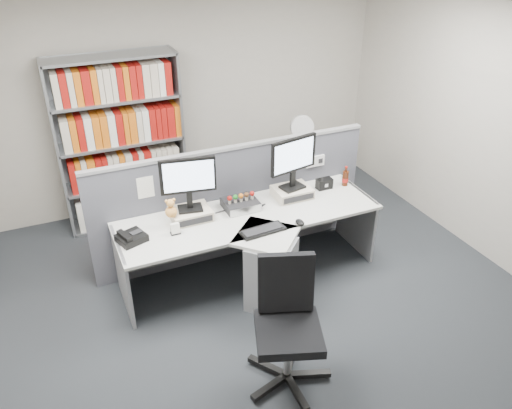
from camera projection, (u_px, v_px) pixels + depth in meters
name	position (u px, v px, depth m)	size (l,w,h in m)	color
ground	(284.00, 323.00, 4.74)	(5.50, 5.50, 0.00)	#2E3236
room_shell	(291.00, 143.00, 3.86)	(5.04, 5.54, 2.72)	#B4ADA1
partition	(233.00, 201.00, 5.42)	(3.00, 0.08, 1.27)	#52535D
desk	(258.00, 248.00, 4.99)	(2.60, 1.20, 0.72)	silver
monitor_riser_left	(191.00, 214.00, 4.95)	(0.38, 0.31, 0.10)	beige
monitor_riser_right	(292.00, 192.00, 5.33)	(0.38, 0.31, 0.10)	beige
monitor_left	(188.00, 180.00, 4.77)	(0.52, 0.21, 0.53)	black
monitor_right	(293.00, 159.00, 5.15)	(0.54, 0.22, 0.55)	black
desktop_pc	(240.00, 204.00, 5.13)	(0.33, 0.30, 0.09)	black
figurines	(241.00, 197.00, 5.07)	(0.29, 0.05, 0.09)	beige
keyboard	(263.00, 230.00, 4.76)	(0.44, 0.19, 0.03)	black
mouse	(300.00, 222.00, 4.87)	(0.07, 0.12, 0.04)	black
desk_phone	(131.00, 238.00, 4.61)	(0.29, 0.28, 0.10)	black
desk_calendar	(175.00, 229.00, 4.71)	(0.09, 0.07, 0.11)	black
plush_toy	(171.00, 209.00, 4.76)	(0.11, 0.11, 0.19)	gold
speaker	(324.00, 184.00, 5.49)	(0.17, 0.09, 0.11)	black
cola_bottle	(345.00, 178.00, 5.54)	(0.07, 0.07, 0.22)	#3F190A
shelving_unit	(121.00, 145.00, 5.89)	(1.41, 0.40, 2.00)	gray
filing_cabinet	(299.00, 177.00, 6.58)	(0.45, 0.61, 0.70)	gray
desk_fan	(302.00, 129.00, 6.26)	(0.28, 0.17, 0.48)	white
office_chair	(287.00, 320.00, 3.96)	(0.70, 0.70, 1.05)	silver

